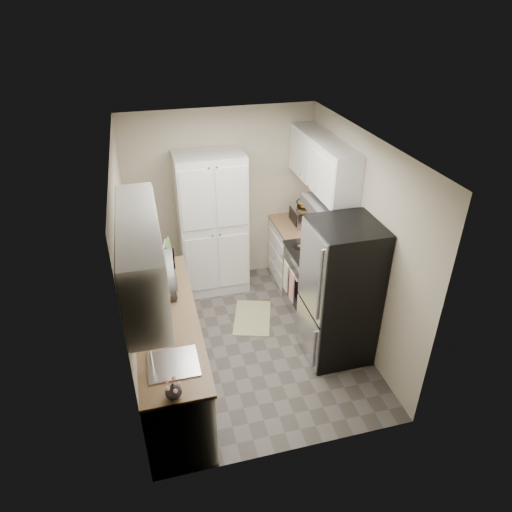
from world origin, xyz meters
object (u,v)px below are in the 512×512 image
at_px(wine_bottle, 158,263).
at_px(toaster_oven, 305,215).
at_px(pantry_cabinet, 212,225).
at_px(microwave, 157,276).
at_px(refrigerator, 340,293).
at_px(electric_range, 315,281).

relative_size(wine_bottle, toaster_oven, 0.76).
xyz_separation_m(pantry_cabinet, microwave, (-0.82, -1.24, 0.08)).
distance_m(refrigerator, wine_bottle, 2.09).
xyz_separation_m(electric_range, microwave, (-1.99, -0.32, 0.61)).
distance_m(pantry_cabinet, toaster_oven, 1.30).
height_order(electric_range, wine_bottle, wine_bottle).
bearing_deg(microwave, electric_range, -77.93).
relative_size(microwave, wine_bottle, 1.83).
height_order(microwave, toaster_oven, microwave).
distance_m(refrigerator, microwave, 2.03).
xyz_separation_m(pantry_cabinet, electric_range, (1.17, -0.93, -0.52)).
distance_m(wine_bottle, toaster_oven, 2.25).
bearing_deg(electric_range, microwave, -171.02).
xyz_separation_m(pantry_cabinet, wine_bottle, (-0.79, -0.96, 0.08)).
bearing_deg(microwave, pantry_cabinet, -30.38).
xyz_separation_m(electric_range, toaster_oven, (0.12, 0.81, 0.57)).
bearing_deg(wine_bottle, microwave, -95.97).
xyz_separation_m(electric_range, refrigerator, (-0.03, -0.80, 0.37)).
distance_m(pantry_cabinet, electric_range, 1.58).
height_order(electric_range, refrigerator, refrigerator).
bearing_deg(pantry_cabinet, electric_range, -38.22).
bearing_deg(pantry_cabinet, microwave, -123.47).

